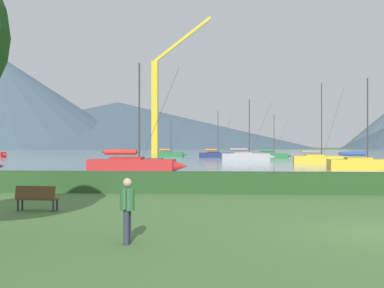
{
  "coord_description": "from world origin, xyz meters",
  "views": [
    {
      "loc": [
        -4.6,
        -13.57,
        2.46
      ],
      "look_at": [
        -8.81,
        45.22,
        2.63
      ],
      "focal_mm": 44.53,
      "sensor_mm": 36.0,
      "label": 1
    }
  ],
  "objects_px": {
    "sailboat_slip_1": "(169,154)",
    "sailboat_slip_6": "(246,156)",
    "sailboat_slip_4": "(363,163)",
    "sailboat_slip_12": "(318,159)",
    "sailboat_slip_9": "(272,155)",
    "park_bench_near_path": "(37,197)",
    "sailboat_slip_7": "(216,155)",
    "person_standing_walker": "(127,205)",
    "sailboat_slip_8": "(133,165)",
    "dock_crane": "(157,116)"
  },
  "relations": [
    {
      "from": "sailboat_slip_6",
      "to": "sailboat_slip_12",
      "type": "distance_m",
      "value": 14.02
    },
    {
      "from": "sailboat_slip_7",
      "to": "person_standing_walker",
      "type": "distance_m",
      "value": 83.76
    },
    {
      "from": "sailboat_slip_9",
      "to": "sailboat_slip_12",
      "type": "distance_m",
      "value": 24.25
    },
    {
      "from": "sailboat_slip_9",
      "to": "sailboat_slip_12",
      "type": "bearing_deg",
      "value": -79.65
    },
    {
      "from": "sailboat_slip_1",
      "to": "dock_crane",
      "type": "bearing_deg",
      "value": -82.66
    },
    {
      "from": "sailboat_slip_4",
      "to": "dock_crane",
      "type": "height_order",
      "value": "dock_crane"
    },
    {
      "from": "sailboat_slip_1",
      "to": "sailboat_slip_4",
      "type": "relative_size",
      "value": 0.83
    },
    {
      "from": "dock_crane",
      "to": "sailboat_slip_12",
      "type": "bearing_deg",
      "value": 10.76
    },
    {
      "from": "sailboat_slip_7",
      "to": "sailboat_slip_9",
      "type": "relative_size",
      "value": 1.15
    },
    {
      "from": "sailboat_slip_7",
      "to": "person_standing_walker",
      "type": "xyz_separation_m",
      "value": [
        -0.4,
        -83.76,
        0.36
      ]
    },
    {
      "from": "sailboat_slip_1",
      "to": "sailboat_slip_9",
      "type": "bearing_deg",
      "value": -26.38
    },
    {
      "from": "sailboat_slip_12",
      "to": "person_standing_walker",
      "type": "xyz_separation_m",
      "value": [
        -14.93,
        -53.83,
        0.34
      ]
    },
    {
      "from": "sailboat_slip_7",
      "to": "park_bench_near_path",
      "type": "relative_size",
      "value": 5.93
    },
    {
      "from": "sailboat_slip_9",
      "to": "dock_crane",
      "type": "relative_size",
      "value": 0.43
    },
    {
      "from": "sailboat_slip_9",
      "to": "park_bench_near_path",
      "type": "height_order",
      "value": "sailboat_slip_9"
    },
    {
      "from": "sailboat_slip_1",
      "to": "sailboat_slip_6",
      "type": "height_order",
      "value": "sailboat_slip_6"
    },
    {
      "from": "sailboat_slip_6",
      "to": "sailboat_slip_7",
      "type": "distance_m",
      "value": 20.13
    },
    {
      "from": "sailboat_slip_6",
      "to": "sailboat_slip_4",
      "type": "bearing_deg",
      "value": -71.8
    },
    {
      "from": "sailboat_slip_4",
      "to": "sailboat_slip_8",
      "type": "height_order",
      "value": "sailboat_slip_8"
    },
    {
      "from": "sailboat_slip_1",
      "to": "person_standing_walker",
      "type": "relative_size",
      "value": 4.7
    },
    {
      "from": "sailboat_slip_8",
      "to": "dock_crane",
      "type": "relative_size",
      "value": 0.52
    },
    {
      "from": "dock_crane",
      "to": "sailboat_slip_1",
      "type": "bearing_deg",
      "value": 94.66
    },
    {
      "from": "sailboat_slip_9",
      "to": "sailboat_slip_12",
      "type": "height_order",
      "value": "sailboat_slip_12"
    },
    {
      "from": "sailboat_slip_6",
      "to": "sailboat_slip_7",
      "type": "bearing_deg",
      "value": 101.37
    },
    {
      "from": "sailboat_slip_4",
      "to": "sailboat_slip_7",
      "type": "xyz_separation_m",
      "value": [
        -15.92,
        46.1,
        -0.03
      ]
    },
    {
      "from": "park_bench_near_path",
      "to": "sailboat_slip_9",
      "type": "bearing_deg",
      "value": 82.16
    },
    {
      "from": "dock_crane",
      "to": "sailboat_slip_4",
      "type": "bearing_deg",
      "value": -27.97
    },
    {
      "from": "sailboat_slip_12",
      "to": "dock_crane",
      "type": "height_order",
      "value": "dock_crane"
    },
    {
      "from": "park_bench_near_path",
      "to": "dock_crane",
      "type": "height_order",
      "value": "dock_crane"
    },
    {
      "from": "person_standing_walker",
      "to": "park_bench_near_path",
      "type": "bearing_deg",
      "value": 135.04
    },
    {
      "from": "sailboat_slip_12",
      "to": "park_bench_near_path",
      "type": "bearing_deg",
      "value": -109.61
    },
    {
      "from": "sailboat_slip_9",
      "to": "sailboat_slip_4",
      "type": "bearing_deg",
      "value": -81.46
    },
    {
      "from": "sailboat_slip_8",
      "to": "sailboat_slip_9",
      "type": "bearing_deg",
      "value": 71.28
    },
    {
      "from": "person_standing_walker",
      "to": "sailboat_slip_9",
      "type": "bearing_deg",
      "value": 87.71
    },
    {
      "from": "sailboat_slip_1",
      "to": "sailboat_slip_4",
      "type": "xyz_separation_m",
      "value": [
        26.01,
        -51.57,
        0.05
      ]
    },
    {
      "from": "sailboat_slip_6",
      "to": "sailboat_slip_7",
      "type": "xyz_separation_m",
      "value": [
        -5.22,
        19.44,
        -0.1
      ]
    },
    {
      "from": "sailboat_slip_12",
      "to": "person_standing_walker",
      "type": "relative_size",
      "value": 6.6
    },
    {
      "from": "sailboat_slip_1",
      "to": "sailboat_slip_7",
      "type": "relative_size",
      "value": 0.82
    },
    {
      "from": "sailboat_slip_9",
      "to": "dock_crane",
      "type": "height_order",
      "value": "dock_crane"
    },
    {
      "from": "sailboat_slip_9",
      "to": "sailboat_slip_6",
      "type": "bearing_deg",
      "value": -110.74
    },
    {
      "from": "sailboat_slip_9",
      "to": "park_bench_near_path",
      "type": "bearing_deg",
      "value": -101.26
    },
    {
      "from": "sailboat_slip_4",
      "to": "sailboat_slip_6",
      "type": "bearing_deg",
      "value": 111.62
    },
    {
      "from": "sailboat_slip_7",
      "to": "sailboat_slip_8",
      "type": "relative_size",
      "value": 0.96
    },
    {
      "from": "park_bench_near_path",
      "to": "person_standing_walker",
      "type": "height_order",
      "value": "person_standing_walker"
    },
    {
      "from": "sailboat_slip_9",
      "to": "park_bench_near_path",
      "type": "xyz_separation_m",
      "value": [
        -15.59,
        -72.1,
        -0.04
      ]
    },
    {
      "from": "sailboat_slip_4",
      "to": "sailboat_slip_6",
      "type": "height_order",
      "value": "sailboat_slip_6"
    },
    {
      "from": "sailboat_slip_6",
      "to": "sailboat_slip_1",
      "type": "bearing_deg",
      "value": 117.92
    },
    {
      "from": "sailboat_slip_8",
      "to": "dock_crane",
      "type": "height_order",
      "value": "dock_crane"
    },
    {
      "from": "sailboat_slip_1",
      "to": "sailboat_slip_9",
      "type": "xyz_separation_m",
      "value": [
        20.65,
        -11.47,
        -0.01
      ]
    },
    {
      "from": "sailboat_slip_4",
      "to": "sailboat_slip_12",
      "type": "distance_m",
      "value": 16.23
    }
  ]
}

